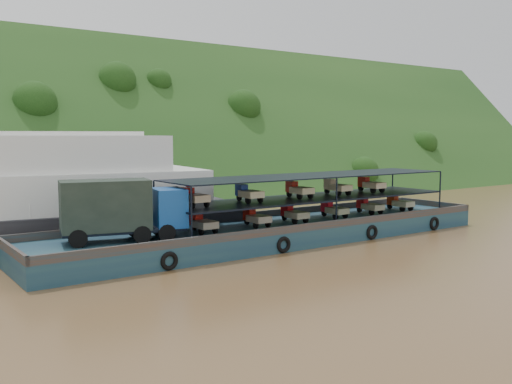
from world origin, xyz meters
TOP-DOWN VIEW (x-y plane):
  - ground at (0.00, 0.00)m, footprint 160.00×160.00m
  - hillside at (0.00, 36.00)m, footprint 140.00×39.60m
  - cargo_barge at (-3.81, -0.11)m, footprint 35.00×7.18m

SIDE VIEW (x-z plane):
  - ground at x=0.00m, z-range 0.00..0.00m
  - hillside at x=0.00m, z-range -19.80..19.80m
  - cargo_barge at x=-3.81m, z-range -1.22..3.63m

